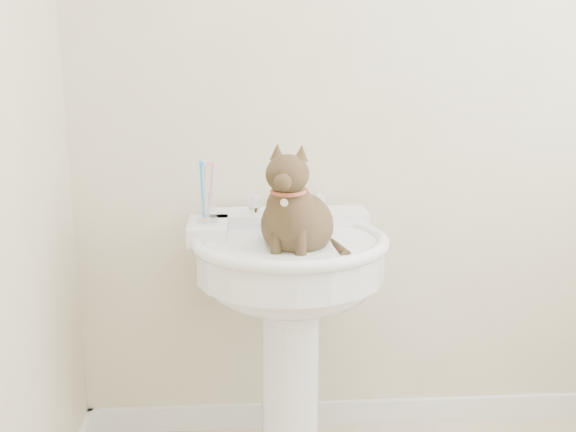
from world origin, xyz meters
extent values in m
cube|color=white|center=(0.00, 1.09, 0.04)|extent=(2.20, 0.02, 0.09)
cylinder|color=white|center=(-0.40, 0.80, 0.32)|extent=(0.18, 0.18, 0.63)
cylinder|color=white|center=(-0.40, 0.80, 0.73)|extent=(0.56, 0.56, 0.12)
ellipsoid|color=white|center=(-0.40, 0.80, 0.67)|extent=(0.51, 0.44, 0.20)
torus|color=white|center=(-0.40, 0.80, 0.78)|extent=(0.59, 0.59, 0.04)
cube|color=white|center=(-0.40, 1.00, 0.80)|extent=(0.52, 0.14, 0.06)
cube|color=white|center=(-0.65, 0.88, 0.80)|extent=(0.12, 0.19, 0.06)
cylinder|color=silver|center=(-0.40, 0.96, 0.85)|extent=(0.05, 0.05, 0.05)
cylinder|color=silver|center=(-0.40, 0.91, 0.88)|extent=(0.04, 0.04, 0.14)
sphere|color=white|center=(-0.51, 0.98, 0.87)|extent=(0.06, 0.06, 0.06)
sphere|color=white|center=(-0.29, 0.98, 0.87)|extent=(0.06, 0.06, 0.06)
cube|color=orange|center=(-0.36, 1.04, 0.84)|extent=(0.10, 0.07, 0.03)
cylinder|color=silver|center=(-0.65, 0.87, 0.83)|extent=(0.07, 0.07, 0.01)
cylinder|color=white|center=(-0.65, 0.87, 0.87)|extent=(0.06, 0.06, 0.09)
cylinder|color=#2A94EC|center=(-0.66, 0.87, 0.92)|extent=(0.01, 0.01, 0.17)
cylinder|color=silver|center=(-0.65, 0.87, 0.92)|extent=(0.01, 0.01, 0.17)
cylinder|color=pink|center=(-0.64, 0.87, 0.92)|extent=(0.01, 0.01, 0.17)
ellipsoid|color=#483421|center=(-0.39, 0.77, 0.84)|extent=(0.21, 0.24, 0.19)
ellipsoid|color=#483421|center=(-0.39, 0.68, 0.90)|extent=(0.14, 0.13, 0.17)
ellipsoid|color=#483421|center=(-0.39, 0.65, 1.01)|extent=(0.12, 0.11, 0.11)
cone|color=#483421|center=(-0.43, 0.67, 1.07)|extent=(0.04, 0.04, 0.05)
cone|color=#483421|center=(-0.36, 0.67, 1.07)|extent=(0.04, 0.04, 0.05)
cylinder|color=#483421|center=(-0.28, 0.79, 0.78)|extent=(0.03, 0.03, 0.22)
torus|color=#98412A|center=(-0.39, 0.66, 0.96)|extent=(0.10, 0.10, 0.01)
camera|label=1|loc=(-0.54, -1.23, 1.39)|focal=45.00mm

